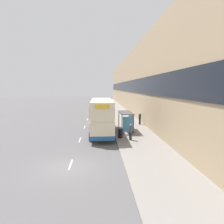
{
  "coord_description": "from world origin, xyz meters",
  "views": [
    {
      "loc": [
        2.23,
        -14.08,
        5.81
      ],
      "look_at": [
        4.1,
        15.86,
        2.1
      ],
      "focal_mm": 32.0,
      "sensor_mm": 36.0,
      "label": 1
    }
  ],
  "objects": [
    {
      "name": "litter_bin",
      "position": [
        4.55,
        7.92,
        0.67
      ],
      "size": [
        0.55,
        0.55,
        1.05
      ],
      "color": "black",
      "rests_on": "ground_plane"
    },
    {
      "name": "lane_mark_2",
      "position": [
        0.0,
        14.92,
        0.01
      ],
      "size": [
        0.12,
        2.0,
        0.01
      ],
      "color": "silver",
      "rests_on": "ground_plane"
    },
    {
      "name": "pedestrian_1",
      "position": [
        8.39,
        15.9,
        1.07
      ],
      "size": [
        0.36,
        0.36,
        1.81
      ],
      "color": "#23232D",
      "rests_on": "ground_plane"
    },
    {
      "name": "lane_mark_5",
      "position": [
        0.0,
        36.38,
        0.01
      ],
      "size": [
        0.12,
        2.0,
        0.01
      ],
      "color": "silver",
      "rests_on": "ground_plane"
    },
    {
      "name": "lane_mark_3",
      "position": [
        0.0,
        22.07,
        0.01
      ],
      "size": [
        0.12,
        2.0,
        0.01
      ],
      "color": "silver",
      "rests_on": "ground_plane"
    },
    {
      "name": "pavement",
      "position": [
        6.5,
        38.5,
        0.07
      ],
      "size": [
        5.0,
        93.0,
        0.14
      ],
      "color": "gray",
      "rests_on": "ground_plane"
    },
    {
      "name": "double_decker_bus_near",
      "position": [
        2.47,
        10.4,
        2.28
      ],
      "size": [
        2.85,
        10.18,
        4.3
      ],
      "color": "beige",
      "rests_on": "ground_plane"
    },
    {
      "name": "lane_mark_4",
      "position": [
        0.0,
        29.22,
        0.01
      ],
      "size": [
        0.12,
        2.0,
        0.01
      ],
      "color": "silver",
      "rests_on": "ground_plane"
    },
    {
      "name": "lane_mark_8",
      "position": [
        0.0,
        57.83,
        0.01
      ],
      "size": [
        0.12,
        2.0,
        0.01
      ],
      "color": "silver",
      "rests_on": "ground_plane"
    },
    {
      "name": "pedestrian_2",
      "position": [
        6.35,
        10.31,
        0.96
      ],
      "size": [
        0.32,
        0.32,
        1.6
      ],
      "color": "#23232D",
      "rests_on": "ground_plane"
    },
    {
      "name": "pedestrian_at_shelter",
      "position": [
        5.54,
        6.85,
        1.05
      ],
      "size": [
        0.35,
        0.35,
        1.79
      ],
      "color": "#23232D",
      "rests_on": "ground_plane"
    },
    {
      "name": "terrace_facade",
      "position": [
        10.49,
        38.5,
        6.75
      ],
      "size": [
        3.1,
        93.0,
        13.51
      ],
      "color": "tan",
      "rests_on": "ground_plane"
    },
    {
      "name": "lane_mark_6",
      "position": [
        0.0,
        43.53,
        0.01
      ],
      "size": [
        0.12,
        2.0,
        0.01
      ],
      "color": "silver",
      "rests_on": "ground_plane"
    },
    {
      "name": "lane_mark_7",
      "position": [
        0.0,
        50.68,
        0.01
      ],
      "size": [
        0.12,
        2.0,
        0.01
      ],
      "color": "silver",
      "rests_on": "ground_plane"
    },
    {
      "name": "lane_mark_1",
      "position": [
        0.0,
        7.77,
        0.01
      ],
      "size": [
        0.12,
        2.0,
        0.01
      ],
      "color": "silver",
      "rests_on": "ground_plane"
    },
    {
      "name": "ground_plane",
      "position": [
        0.0,
        0.0,
        0.0
      ],
      "size": [
        220.0,
        220.0,
        0.0
      ],
      "primitive_type": "plane",
      "color": "#5B595B"
    },
    {
      "name": "lane_mark_0",
      "position": [
        0.0,
        0.61,
        0.01
      ],
      "size": [
        0.12,
        2.0,
        0.01
      ],
      "color": "silver",
      "rests_on": "ground_plane"
    },
    {
      "name": "car_0",
      "position": [
        2.94,
        60.79,
        0.87
      ],
      "size": [
        2.07,
        3.84,
        1.76
      ],
      "color": "maroon",
      "rests_on": "ground_plane"
    },
    {
      "name": "bus_shelter",
      "position": [
        5.77,
        11.04,
        1.88
      ],
      "size": [
        1.6,
        4.2,
        2.48
      ],
      "color": "#4C4C51",
      "rests_on": "ground_plane"
    }
  ]
}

